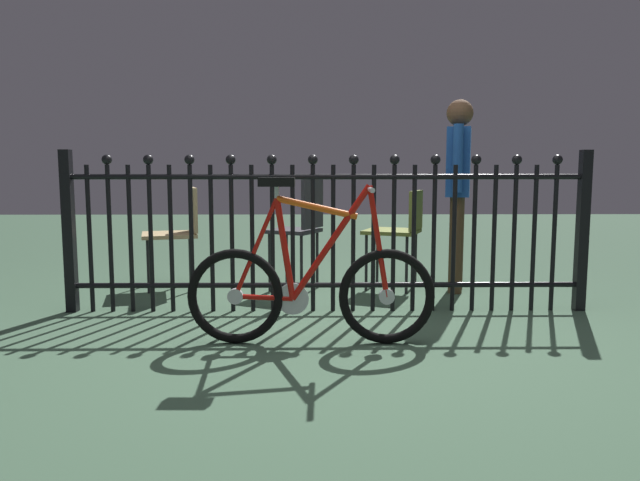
{
  "coord_description": "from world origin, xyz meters",
  "views": [
    {
      "loc": [
        -0.1,
        -3.31,
        0.96
      ],
      "look_at": [
        -0.05,
        0.2,
        0.55
      ],
      "focal_mm": 32.64,
      "sensor_mm": 36.0,
      "label": 1
    }
  ],
  "objects": [
    {
      "name": "iron_fence",
      "position": [
        -0.06,
        0.67,
        0.57
      ],
      "size": [
        3.61,
        0.07,
        1.12
      ],
      "color": "black",
      "rests_on": "ground"
    },
    {
      "name": "person_visitor",
      "position": [
        1.06,
        1.33,
        0.91
      ],
      "size": [
        0.26,
        0.46,
        1.53
      ],
      "color": "#4C3823",
      "rests_on": "ground"
    },
    {
      "name": "chair_charcoal",
      "position": [
        -0.19,
        1.37,
        0.56
      ],
      "size": [
        0.48,
        0.48,
        0.91
      ],
      "color": "black",
      "rests_on": "ground"
    },
    {
      "name": "chair_tan",
      "position": [
        -1.21,
        1.51,
        0.51
      ],
      "size": [
        0.53,
        0.53,
        0.84
      ],
      "color": "black",
      "rests_on": "ground"
    },
    {
      "name": "chair_olive",
      "position": [
        0.62,
        1.42,
        0.52
      ],
      "size": [
        0.54,
        0.54,
        0.82
      ],
      "color": "black",
      "rests_on": "ground"
    },
    {
      "name": "bicycle",
      "position": [
        -0.11,
        -0.11,
        0.32
      ],
      "size": [
        1.39,
        0.4,
        0.94
      ],
      "color": "black",
      "rests_on": "ground"
    },
    {
      "name": "ground_plane",
      "position": [
        0.0,
        0.0,
        0.0
      ],
      "size": [
        20.0,
        20.0,
        0.0
      ],
      "primitive_type": "plane",
      "color": "#3A5741"
    }
  ]
}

